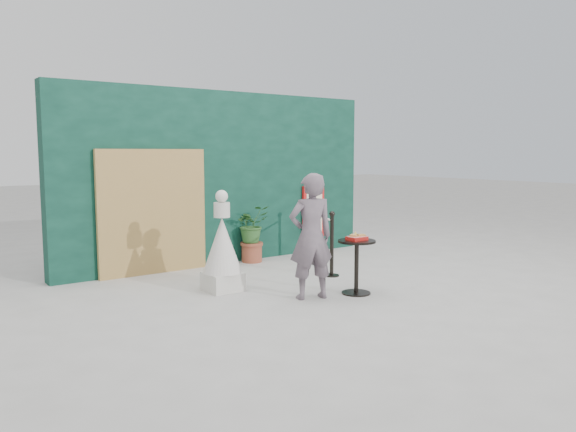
% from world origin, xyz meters
% --- Properties ---
extents(ground, '(60.00, 60.00, 0.00)m').
position_xyz_m(ground, '(0.00, 0.00, 0.00)').
color(ground, '#ADAAA5').
rests_on(ground, ground).
extents(back_wall, '(6.00, 0.30, 3.00)m').
position_xyz_m(back_wall, '(0.00, 3.15, 1.50)').
color(back_wall, black).
rests_on(back_wall, ground).
extents(bamboo_fence, '(1.80, 0.08, 2.00)m').
position_xyz_m(bamboo_fence, '(-1.40, 2.94, 1.00)').
color(bamboo_fence, tan).
rests_on(bamboo_fence, ground).
extents(woman, '(0.70, 0.56, 1.68)m').
position_xyz_m(woman, '(-0.34, 0.23, 0.84)').
color(woman, slate).
rests_on(woman, ground).
extents(menu_board, '(0.50, 0.07, 1.30)m').
position_xyz_m(menu_board, '(1.90, 2.95, 0.65)').
color(menu_board, red).
rests_on(menu_board, ground).
extents(statue, '(0.56, 0.56, 1.43)m').
position_xyz_m(statue, '(-1.07, 1.30, 0.58)').
color(statue, silver).
rests_on(statue, ground).
extents(cafe_table, '(0.52, 0.52, 0.75)m').
position_xyz_m(cafe_table, '(0.33, 0.05, 0.50)').
color(cafe_table, black).
rests_on(cafe_table, ground).
extents(food_basket, '(0.26, 0.19, 0.11)m').
position_xyz_m(food_basket, '(0.33, 0.05, 0.79)').
color(food_basket, '#B41713').
rests_on(food_basket, cafe_table).
extents(planter, '(0.60, 0.52, 1.01)m').
position_xyz_m(planter, '(0.38, 2.82, 0.59)').
color(planter, brown).
rests_on(planter, ground).
extents(stanchion_barrier, '(0.84, 1.54, 1.03)m').
position_xyz_m(stanchion_barrier, '(1.08, 1.75, 0.49)').
color(stanchion_barrier, black).
rests_on(stanchion_barrier, ground).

